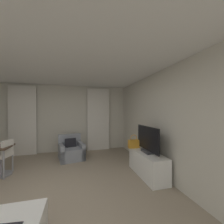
# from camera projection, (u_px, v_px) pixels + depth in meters

# --- Properties ---
(ground_plane) EXTENTS (12.00, 12.00, 0.00)m
(ground_plane) POSITION_uv_depth(u_px,v_px,m) (49.00, 199.00, 2.51)
(ground_plane) COLOR gray
(wall_window) EXTENTS (5.12, 0.06, 2.60)m
(wall_window) POSITION_uv_depth(u_px,v_px,m) (63.00, 118.00, 5.43)
(wall_window) COLOR beige
(wall_window) RESTS_ON ground
(wall_right) EXTENTS (0.06, 6.12, 2.60)m
(wall_right) POSITION_uv_depth(u_px,v_px,m) (169.00, 124.00, 3.14)
(wall_right) COLOR beige
(wall_right) RESTS_ON ground
(ceiling) EXTENTS (5.12, 6.12, 0.06)m
(ceiling) POSITION_uv_depth(u_px,v_px,m) (48.00, 54.00, 2.48)
(ceiling) COLOR white
(ceiling) RESTS_ON wall_left
(curtain_left_panel) EXTENTS (0.90, 0.06, 2.50)m
(curtain_left_panel) POSITION_uv_depth(u_px,v_px,m) (23.00, 121.00, 4.95)
(curtain_left_panel) COLOR silver
(curtain_left_panel) RESTS_ON ground
(curtain_right_panel) EXTENTS (0.90, 0.06, 2.50)m
(curtain_right_panel) POSITION_uv_depth(u_px,v_px,m) (98.00, 119.00, 5.65)
(curtain_right_panel) COLOR silver
(curtain_right_panel) RESTS_ON ground
(armchair) EXTENTS (0.91, 0.96, 0.78)m
(armchair) POSITION_uv_depth(u_px,v_px,m) (71.00, 151.00, 4.62)
(armchair) COLOR gray
(armchair) RESTS_ON ground
(desk_chair) EXTENTS (0.48, 0.48, 0.88)m
(desk_chair) POSITION_uv_depth(u_px,v_px,m) (2.00, 160.00, 3.41)
(desk_chair) COLOR gray
(desk_chair) RESTS_ON ground
(tv_console) EXTENTS (0.45, 1.25, 0.58)m
(tv_console) POSITION_uv_depth(u_px,v_px,m) (147.00, 164.00, 3.41)
(tv_console) COLOR white
(tv_console) RESTS_ON ground
(tv_flatscreen) EXTENTS (0.20, 0.98, 0.65)m
(tv_flatscreen) POSITION_uv_depth(u_px,v_px,m) (148.00, 140.00, 3.39)
(tv_flatscreen) COLOR #333338
(tv_flatscreen) RESTS_ON tv_console
(handbag_primary) EXTENTS (0.30, 0.14, 0.37)m
(handbag_primary) POSITION_uv_depth(u_px,v_px,m) (134.00, 143.00, 3.82)
(handbag_primary) COLOR orange
(handbag_primary) RESTS_ON tv_console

